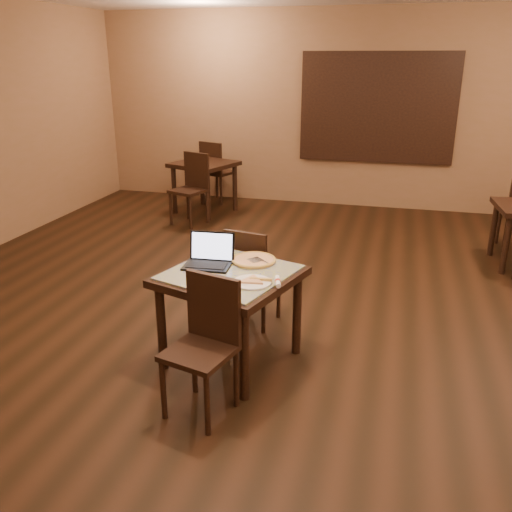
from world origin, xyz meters
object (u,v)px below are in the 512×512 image
(tiled_table, at_px, (230,284))
(chair_main_near, at_px, (206,337))
(other_table_b, at_px, (204,171))
(other_table_b_chair_far, at_px, (215,169))
(chair_main_far, at_px, (250,272))
(other_table_b_chair_near, at_px, (192,184))
(pizza_pan, at_px, (254,262))
(laptop, at_px, (210,257))

(tiled_table, height_order, chair_main_near, chair_main_near)
(other_table_b, distance_m, other_table_b_chair_far, 0.60)
(chair_main_far, bearing_deg, other_table_b, -53.81)
(chair_main_near, xyz_separation_m, other_table_b_chair_near, (-1.70, 4.15, 0.03))
(chair_main_near, bearing_deg, other_table_b_chair_far, 122.83)
(chair_main_near, relative_size, pizza_pan, 2.78)
(chair_main_far, xyz_separation_m, other_table_b_chair_far, (-1.73, 4.10, 0.05))
(chair_main_near, height_order, other_table_b, chair_main_near)
(tiled_table, distance_m, chair_main_far, 0.64)
(other_table_b, xyz_separation_m, other_table_b_chair_near, (0.03, -0.59, -0.08))
(other_table_b, relative_size, other_table_b_chair_near, 1.05)
(other_table_b_chair_near, height_order, other_table_b_chair_far, same)
(pizza_pan, height_order, other_table_b, other_table_b)
(laptop, bearing_deg, other_table_b_chair_near, 109.16)
(chair_main_far, relative_size, other_table_b_chair_far, 0.90)
(tiled_table, distance_m, chair_main_near, 0.63)
(other_table_b_chair_near, bearing_deg, pizza_pan, -41.75)
(chair_main_near, relative_size, other_table_b_chair_near, 0.94)
(chair_main_near, xyz_separation_m, laptop, (-0.22, 0.73, 0.29))
(other_table_b, xyz_separation_m, other_table_b_chair_far, (-0.03, 0.59, -0.08))
(chair_main_far, distance_m, laptop, 0.63)
(chair_main_near, distance_m, laptop, 0.81)
(tiled_table, xyz_separation_m, laptop, (-0.20, 0.11, 0.17))
(other_table_b_chair_far, bearing_deg, other_table_b, 112.44)
(other_table_b, bearing_deg, tiled_table, -47.90)
(pizza_pan, bearing_deg, other_table_b_chair_far, 112.56)
(chair_main_near, xyz_separation_m, chair_main_far, (-0.04, 1.24, -0.02))
(chair_main_near, xyz_separation_m, pizza_pan, (0.10, 0.86, 0.23))
(pizza_pan, distance_m, other_table_b_chair_near, 3.76)
(tiled_table, bearing_deg, other_table_b_chair_near, 133.18)
(pizza_pan, bearing_deg, chair_main_far, 109.41)
(pizza_pan, relative_size, other_table_b_chair_near, 0.34)
(laptop, xyz_separation_m, pizza_pan, (0.32, 0.13, -0.06))
(laptop, xyz_separation_m, other_table_b_chair_near, (-1.48, 3.43, -0.26))
(chair_main_near, height_order, laptop, laptop)
(laptop, bearing_deg, other_table_b, 106.39)
(other_table_b_chair_near, xyz_separation_m, other_table_b_chair_far, (-0.06, 1.18, 0.00))
(tiled_table, bearing_deg, laptop, 169.68)
(other_table_b_chair_far, bearing_deg, other_table_b_chair_near, 112.44)
(pizza_pan, bearing_deg, tiled_table, -116.57)
(other_table_b_chair_far, bearing_deg, tiled_table, 129.82)
(other_table_b, bearing_deg, other_table_b_chair_near, -67.56)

